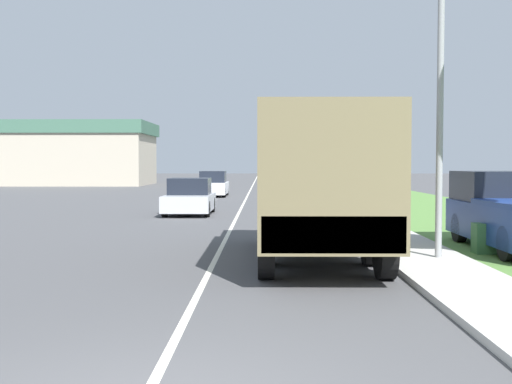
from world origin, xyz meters
name	(u,v)px	position (x,y,z in m)	size (l,w,h in m)	color
ground_plane	(249,193)	(0.00, 40.00, 0.00)	(180.00, 180.00, 0.00)	#4C4C4F
lane_centre_stripe	(249,193)	(0.00, 40.00, 0.00)	(0.12, 120.00, 0.00)	silver
sidewalk_right	(313,192)	(4.50, 40.00, 0.06)	(1.80, 120.00, 0.12)	beige
grass_strip_right	(375,193)	(8.90, 40.00, 0.01)	(7.00, 120.00, 0.02)	#56843D
military_truck	(316,179)	(2.18, 8.69, 1.77)	(2.45, 7.39, 3.16)	#545B3D
car_nearest_ahead	(190,198)	(-2.00, 21.22, 0.68)	(1.87, 4.01, 1.50)	#B7BABF
car_second_ahead	(213,185)	(-2.20, 35.96, 0.72)	(1.81, 4.59, 1.61)	silver
lamp_post	(431,50)	(4.55, 8.39, 4.46)	(1.69, 0.24, 7.32)	gray
utility_box	(486,238)	(6.20, 9.70, 0.37)	(0.55, 0.45, 0.70)	#3D7042
building_distant	(72,153)	(-17.82, 57.87, 3.10)	(15.62, 10.07, 6.11)	#B2A893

